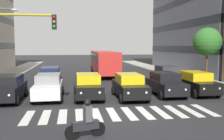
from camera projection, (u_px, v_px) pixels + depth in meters
The scene contains 13 objects.
ground_plane at pixel (121, 114), 13.97m from camera, with size 180.00×180.00×0.00m, color #262628.
crosswalk_markings at pixel (121, 113), 13.97m from camera, with size 10.35×2.80×0.01m.
car_0 at pixel (196, 83), 19.46m from camera, with size 2.02×4.44×1.72m.
car_1 at pixel (165, 84), 19.01m from camera, with size 2.02×4.44×1.72m.
car_2 at pixel (129, 86), 17.93m from camera, with size 2.02×4.44×1.72m.
car_3 at pixel (88, 86), 17.94m from camera, with size 2.02×4.44×1.72m.
car_4 at pixel (48, 86), 17.74m from camera, with size 2.02×4.44×1.72m.
car_5 at pixel (8, 88), 17.09m from camera, with size 2.02×4.44×1.72m.
car_row2_0 at pixel (50, 76), 23.55m from camera, with size 2.02×4.44×1.72m.
car_row2_1 at pixel (167, 74), 25.14m from camera, with size 2.02×4.44×1.72m.
bus_behind_traffic at pixel (104, 61), 31.73m from camera, with size 2.78×10.50×3.00m.
motorcycle_with_rider at pixel (86, 122), 10.23m from camera, with size 1.66×0.57×1.57m.
street_tree_1 at pixel (207, 42), 24.55m from camera, with size 2.73×2.73×5.30m.
Camera 1 is at (2.63, 13.43, 3.72)m, focal length 40.81 mm.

